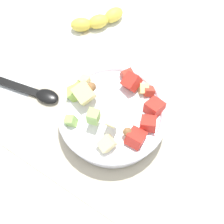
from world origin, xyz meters
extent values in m
plane|color=silver|center=(0.00, 0.00, 0.00)|extent=(2.40, 2.40, 0.00)
cube|color=#BCB299|center=(0.00, 0.00, 0.00)|extent=(0.41, 0.37, 0.01)
cylinder|color=white|center=(0.00, 0.00, 0.03)|extent=(0.22, 0.22, 0.05)
torus|color=white|center=(0.00, 0.00, 0.06)|extent=(0.24, 0.24, 0.02)
cube|color=#E5D684|center=(0.07, 0.01, 0.08)|extent=(0.05, 0.05, 0.05)
cube|color=beige|center=(-0.02, 0.03, 0.10)|extent=(0.03, 0.03, 0.03)
cube|color=#9EC656|center=(0.09, 0.01, 0.07)|extent=(0.05, 0.05, 0.04)
cube|color=red|center=(0.00, -0.07, 0.08)|extent=(0.04, 0.04, 0.04)
cube|color=#E5D684|center=(-0.03, -0.08, 0.07)|extent=(0.03, 0.03, 0.03)
cube|color=#93C160|center=(0.06, 0.07, 0.07)|extent=(0.03, 0.03, 0.03)
cube|color=red|center=(-0.07, 0.03, 0.07)|extent=(0.04, 0.04, 0.04)
cube|color=#BC3828|center=(-0.04, -0.08, 0.07)|extent=(0.03, 0.03, 0.03)
cube|color=red|center=(-0.08, -0.01, 0.07)|extent=(0.04, 0.04, 0.03)
cube|color=beige|center=(-0.03, 0.07, 0.07)|extent=(0.04, 0.04, 0.03)
cube|color=red|center=(-0.07, -0.05, 0.07)|extent=(0.04, 0.05, 0.04)
cube|color=#BC3828|center=(0.02, -0.09, 0.07)|extent=(0.04, 0.03, 0.03)
cube|color=#93C160|center=(0.02, 0.04, 0.09)|extent=(0.03, 0.03, 0.03)
sphere|color=brown|center=(0.06, -0.01, 0.09)|extent=(0.03, 0.03, 0.03)
cube|color=#E5D684|center=(0.09, -0.02, 0.07)|extent=(0.02, 0.03, 0.02)
sphere|color=brown|center=(-0.05, 0.03, 0.08)|extent=(0.03, 0.03, 0.03)
ellipsoid|color=black|center=(0.16, 0.03, 0.01)|extent=(0.06, 0.05, 0.01)
cube|color=black|center=(0.27, 0.06, 0.01)|extent=(0.19, 0.06, 0.01)
ellipsoid|color=yellow|center=(0.22, -0.18, 0.02)|extent=(0.07, 0.06, 0.04)
ellipsoid|color=yellow|center=(0.18, -0.21, 0.02)|extent=(0.06, 0.07, 0.04)
ellipsoid|color=yellow|center=(0.16, -0.26, 0.02)|extent=(0.05, 0.06, 0.04)
camera|label=1|loc=(-0.15, 0.23, 0.66)|focal=49.56mm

